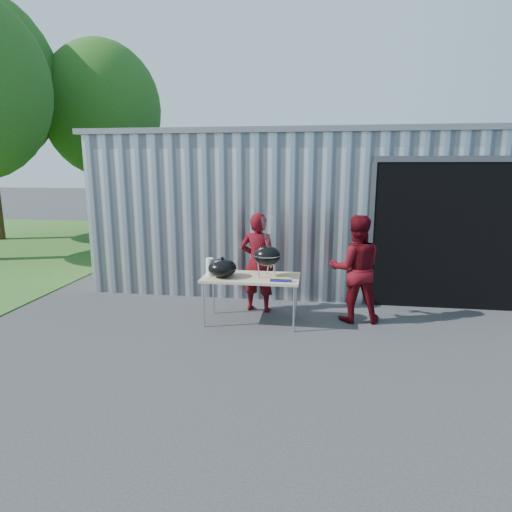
% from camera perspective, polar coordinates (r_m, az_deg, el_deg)
% --- Properties ---
extents(ground, '(80.00, 80.00, 0.00)m').
position_cam_1_polar(ground, '(6.45, -2.60, -10.28)').
color(ground, '#2F2F32').
extents(building, '(8.20, 6.20, 3.10)m').
position_cam_1_polar(building, '(10.49, 7.06, 6.91)').
color(building, silver).
rests_on(building, ground).
extents(tree_far, '(4.06, 4.06, 6.73)m').
position_cam_1_polar(tree_far, '(16.83, -19.78, 17.86)').
color(tree_far, '#442D19').
rests_on(tree_far, ground).
extents(folding_table, '(1.50, 0.75, 0.75)m').
position_cam_1_polar(folding_table, '(6.68, -0.65, -3.07)').
color(folding_table, tan).
rests_on(folding_table, ground).
extents(kettle_grill, '(0.42, 0.42, 0.93)m').
position_cam_1_polar(kettle_grill, '(6.55, 1.49, 0.79)').
color(kettle_grill, black).
rests_on(kettle_grill, folding_table).
extents(grill_lid, '(0.44, 0.44, 0.32)m').
position_cam_1_polar(grill_lid, '(6.62, -4.51, -1.60)').
color(grill_lid, black).
rests_on(grill_lid, folding_table).
extents(paper_towels, '(0.12, 0.12, 0.28)m').
position_cam_1_polar(paper_towels, '(6.71, -6.19, -1.47)').
color(paper_towels, white).
rests_on(paper_towels, folding_table).
extents(white_tub, '(0.20, 0.15, 0.10)m').
position_cam_1_polar(white_tub, '(6.95, -4.88, -1.74)').
color(white_tub, white).
rests_on(white_tub, folding_table).
extents(foil_box, '(0.32, 0.06, 0.06)m').
position_cam_1_polar(foil_box, '(6.36, 3.34, -3.18)').
color(foil_box, '#16178F').
rests_on(foil_box, folding_table).
extents(person_cook, '(0.67, 0.49, 1.69)m').
position_cam_1_polar(person_cook, '(7.19, 0.29, -0.88)').
color(person_cook, '#4D070E').
rests_on(person_cook, ground).
extents(person_bystander, '(0.88, 0.72, 1.70)m').
position_cam_1_polar(person_bystander, '(6.91, 13.12, -1.68)').
color(person_bystander, '#4D070E').
rests_on(person_bystander, ground).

